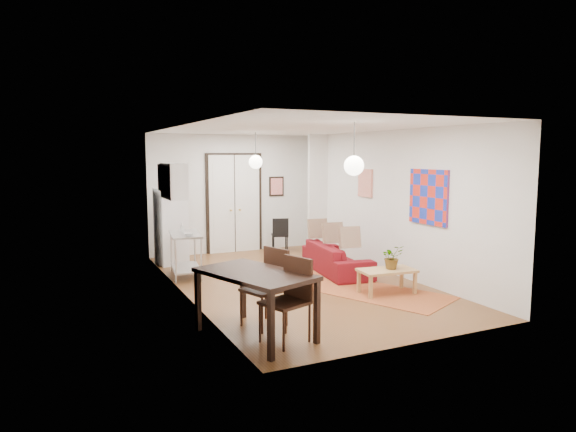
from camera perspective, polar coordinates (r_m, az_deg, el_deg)
name	(u,v)px	position (r m, az deg, el deg)	size (l,w,h in m)	color
floor	(295,282)	(9.81, 0.81, -7.40)	(7.00, 7.00, 0.00)	brown
ceiling	(296,128)	(9.52, 0.84, 9.77)	(4.20, 7.00, 0.02)	silver
wall_back	(234,194)	(12.79, -6.06, 2.49)	(4.20, 0.02, 2.90)	white
wall_front	(418,232)	(6.62, 14.21, -1.77)	(4.20, 0.02, 2.90)	white
wall_left	(184,212)	(8.85, -11.50, 0.44)	(0.02, 7.00, 2.90)	white
wall_right	(388,202)	(10.64, 11.05, 1.52)	(0.02, 7.00, 2.90)	white
double_doors	(234,204)	(12.77, -5.98, 1.36)	(1.44, 0.06, 2.50)	white
stub_partition	(318,194)	(12.66, 3.31, 2.48)	(0.50, 0.10, 2.90)	white
wall_cabinet	(174,181)	(10.31, -12.56, 3.82)	(0.35, 1.00, 0.70)	white
painting_popart	(428,197)	(9.63, 15.34, 2.05)	(0.05, 1.00, 1.00)	red
painting_abstract	(365,183)	(11.26, 8.59, 3.65)	(0.05, 0.50, 0.60)	#EEE2C6
poster_back	(277,186)	(13.17, -1.28, 3.31)	(0.40, 0.03, 0.50)	red
print_left	(161,177)	(10.77, -13.93, 4.18)	(0.03, 0.44, 0.54)	#A06142
pendant_back	(256,162)	(11.34, -3.61, 6.01)	(0.30, 0.30, 0.80)	silver
pendant_front	(354,166)	(7.76, 7.34, 5.57)	(0.30, 0.30, 0.80)	silver
kilim_rug	(355,288)	(9.47, 7.48, -7.97)	(1.28, 3.41, 0.01)	#C06630
sofa	(337,258)	(10.59, 5.43, -4.69)	(0.80, 2.06, 0.60)	maroon
coffee_table	(387,273)	(9.14, 10.94, -6.19)	(1.02, 0.63, 0.43)	tan
potted_plant	(392,257)	(9.14, 11.49, -4.48)	(0.38, 0.33, 0.42)	#326F33
kitchen_counter	(186,249)	(10.39, -11.31, -3.61)	(0.72, 1.20, 0.87)	silver
bowl	(189,234)	(10.05, -10.95, -1.99)	(0.20, 0.20, 0.05)	beige
soap_bottle	(182,227)	(10.57, -11.69, -1.22)	(0.08, 0.08, 0.18)	teal
fridge	(171,226)	(11.59, -12.87, -1.13)	(0.59, 0.59, 1.68)	silver
dining_table	(255,279)	(6.82, -3.68, -7.01)	(1.39, 1.81, 0.88)	black
dining_chair_near	(261,280)	(7.37, -3.04, -7.14)	(0.66, 0.81, 1.09)	#331C10
dining_chair_far	(281,292)	(6.75, -0.78, -8.45)	(0.66, 0.81, 1.09)	#331C10
black_side_chair	(278,232)	(12.82, -1.06, -1.73)	(0.50, 0.51, 0.86)	black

